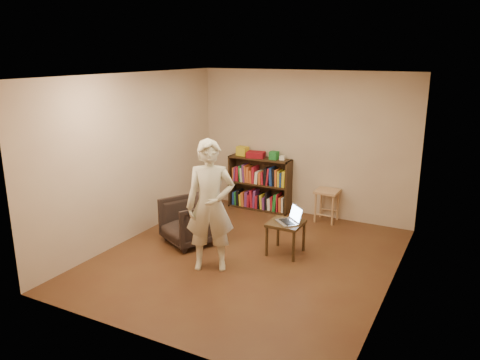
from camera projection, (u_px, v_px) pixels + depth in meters
The scene contains 15 objects.
floor at pixel (247, 258), 6.80m from camera, with size 4.50×4.50×0.00m, color #4D2918.
ceiling at pixel (248, 75), 6.11m from camera, with size 4.50×4.50×0.00m, color white.
wall_back at pixel (304, 144), 8.38m from camera, with size 4.00×4.00×0.00m, color beige.
wall_left at pixel (134, 157), 7.36m from camera, with size 4.50×4.50×0.00m, color beige.
wall_right at pixel (397, 191), 5.56m from camera, with size 4.50×4.50×0.00m, color beige.
bookshelf at pixel (260, 187), 8.83m from camera, with size 1.20×0.30×1.00m.
box_yellow at pixel (243, 151), 8.84m from camera, with size 0.21×0.15×0.17m, color yellow.
red_cloth at pixel (256, 155), 8.68m from camera, with size 0.32×0.24×0.11m, color maroon.
box_green at pixel (274, 155), 8.53m from camera, with size 0.15×0.15×0.15m, color #207B31.
box_white at pixel (282, 158), 8.49m from camera, with size 0.09×0.09×0.07m, color white.
stool at pixel (327, 196), 8.17m from camera, with size 0.39×0.39×0.57m.
armchair at pixel (190, 221), 7.27m from camera, with size 0.75×0.78×0.71m, color black.
side_table at pixel (286, 227), 6.85m from camera, with size 0.48×0.48×0.49m.
laptop at pixel (291, 219), 6.80m from camera, with size 0.45×0.45×0.25m.
person at pixel (210, 206), 6.27m from camera, with size 0.66×0.43×1.80m, color beige.
Camera 1 is at (2.82, -5.59, 2.90)m, focal length 35.00 mm.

